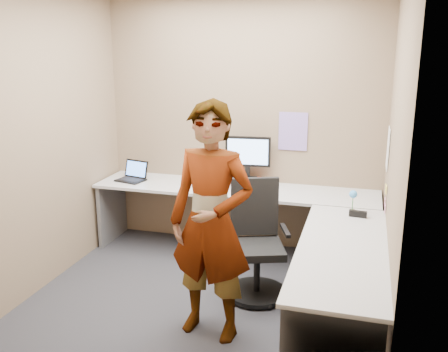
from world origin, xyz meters
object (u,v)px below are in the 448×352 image
(monitor, at_px, (248,154))
(office_chair, at_px, (256,250))
(desk, at_px, (264,223))
(person, at_px, (211,223))

(monitor, height_order, office_chair, monitor)
(desk, height_order, office_chair, office_chair)
(desk, distance_m, office_chair, 0.29)
(monitor, distance_m, office_chair, 1.24)
(monitor, xyz_separation_m, office_chair, (0.32, -1.01, -0.64))
(office_chair, bearing_deg, person, -125.64)
(monitor, relative_size, person, 0.26)
(person, bearing_deg, desk, 85.29)
(desk, bearing_deg, monitor, 113.58)
(monitor, distance_m, person, 1.72)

